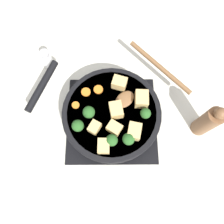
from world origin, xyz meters
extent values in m
plane|color=silver|center=(0.00, 0.00, 0.00)|extent=(2.40, 2.40, 0.00)
cube|color=black|center=(0.00, 0.00, 0.00)|extent=(0.31, 0.31, 0.01)
torus|color=black|center=(0.00, 0.00, 0.02)|extent=(0.24, 0.24, 0.01)
cube|color=black|center=(0.00, 0.00, 0.02)|extent=(0.01, 0.23, 0.01)
cube|color=black|center=(0.00, 0.00, 0.02)|extent=(0.23, 0.01, 0.01)
cylinder|color=black|center=(0.00, 0.00, 0.06)|extent=(0.31, 0.31, 0.06)
cylinder|color=brown|center=(0.00, 0.00, 0.06)|extent=(0.28, 0.28, 0.05)
torus|color=black|center=(0.00, 0.00, 0.08)|extent=(0.32, 0.32, 0.01)
cylinder|color=black|center=(0.23, -0.10, 0.07)|extent=(0.10, 0.19, 0.02)
ellipsoid|color=brown|center=(-0.04, -0.04, 0.09)|extent=(0.08, 0.08, 0.01)
cylinder|color=brown|center=(-0.16, -0.15, 0.09)|extent=(0.19, 0.20, 0.02)
cube|color=#DBB770|center=(-0.03, -0.09, 0.10)|extent=(0.05, 0.05, 0.04)
cube|color=#DBB770|center=(-0.07, 0.07, 0.11)|extent=(0.05, 0.05, 0.04)
cube|color=#DBB770|center=(0.05, 0.05, 0.10)|extent=(0.04, 0.05, 0.03)
cube|color=#DBB770|center=(0.02, 0.11, 0.10)|extent=(0.03, 0.04, 0.03)
cube|color=#DBB770|center=(-0.01, 0.06, 0.10)|extent=(0.05, 0.05, 0.03)
cube|color=#DBB770|center=(-0.09, -0.04, 0.11)|extent=(0.04, 0.05, 0.04)
cube|color=#DBB770|center=(-0.01, 0.00, 0.11)|extent=(0.05, 0.05, 0.04)
cylinder|color=#709956|center=(0.07, 0.01, 0.09)|extent=(0.01, 0.01, 0.01)
sphere|color=#285B23|center=(0.07, 0.01, 0.11)|extent=(0.04, 0.04, 0.04)
cylinder|color=#709956|center=(-0.05, 0.09, 0.09)|extent=(0.01, 0.01, 0.01)
sphere|color=#285B23|center=(-0.05, 0.09, 0.11)|extent=(0.04, 0.04, 0.04)
cylinder|color=#709956|center=(0.00, 0.09, 0.09)|extent=(0.01, 0.01, 0.01)
sphere|color=#285B23|center=(0.00, 0.09, 0.11)|extent=(0.04, 0.04, 0.04)
cylinder|color=#709956|center=(-0.10, 0.01, 0.09)|extent=(0.01, 0.01, 0.01)
sphere|color=#285B23|center=(-0.10, 0.01, 0.11)|extent=(0.03, 0.03, 0.03)
cylinder|color=#709956|center=(0.10, 0.05, 0.09)|extent=(0.01, 0.01, 0.01)
sphere|color=#285B23|center=(0.10, 0.05, 0.11)|extent=(0.04, 0.04, 0.04)
cylinder|color=orange|center=(0.08, -0.07, 0.09)|extent=(0.03, 0.03, 0.01)
cylinder|color=orange|center=(0.04, -0.08, 0.09)|extent=(0.03, 0.03, 0.01)
cylinder|color=orange|center=(0.11, -0.02, 0.09)|extent=(0.02, 0.02, 0.01)
cylinder|color=brown|center=(-0.30, 0.03, 0.07)|extent=(0.05, 0.05, 0.15)
sphere|color=brown|center=(-0.30, 0.03, 0.16)|extent=(0.04, 0.04, 0.04)
cylinder|color=white|center=(0.23, -0.22, 0.04)|extent=(0.04, 0.04, 0.07)
cylinder|color=#B7B7BC|center=(0.23, -0.22, 0.08)|extent=(0.03, 0.03, 0.01)
camera|label=1|loc=(0.00, 0.22, 0.74)|focal=35.00mm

